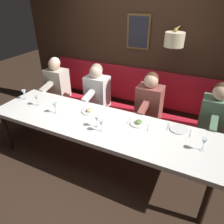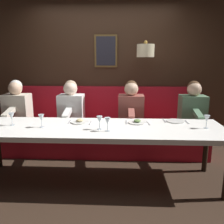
# 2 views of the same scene
# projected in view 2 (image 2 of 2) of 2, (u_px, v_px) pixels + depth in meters

# --- Properties ---
(ground_plane) EXTENTS (12.00, 12.00, 0.00)m
(ground_plane) POSITION_uv_depth(u_px,v_px,m) (97.00, 181.00, 3.07)
(ground_plane) COLOR #332319
(dining_table) EXTENTS (0.90, 3.20, 0.74)m
(dining_table) POSITION_uv_depth(u_px,v_px,m) (96.00, 131.00, 2.92)
(dining_table) COLOR white
(dining_table) RESTS_ON ground_plane
(banquette_bench) EXTENTS (0.52, 3.40, 0.45)m
(banquette_bench) POSITION_uv_depth(u_px,v_px,m) (103.00, 141.00, 3.89)
(banquette_bench) COLOR red
(banquette_bench) RESTS_ON ground_plane
(back_wall_panel) EXTENTS (0.59, 4.60, 2.90)m
(back_wall_panel) POSITION_uv_depth(u_px,v_px,m) (106.00, 71.00, 4.20)
(back_wall_panel) COLOR #382316
(back_wall_panel) RESTS_ON ground_plane
(diner_nearest) EXTENTS (0.60, 0.40, 0.79)m
(diner_nearest) POSITION_uv_depth(u_px,v_px,m) (193.00, 108.00, 3.68)
(diner_nearest) COLOR #567A5B
(diner_nearest) RESTS_ON banquette_bench
(diner_near) EXTENTS (0.60, 0.40, 0.79)m
(diner_near) POSITION_uv_depth(u_px,v_px,m) (131.00, 107.00, 3.73)
(diner_near) COLOR #934C42
(diner_near) RESTS_ON banquette_bench
(diner_middle) EXTENTS (0.60, 0.40, 0.79)m
(diner_middle) POSITION_uv_depth(u_px,v_px,m) (71.00, 107.00, 3.77)
(diner_middle) COLOR white
(diner_middle) RESTS_ON banquette_bench
(diner_far) EXTENTS (0.60, 0.40, 0.79)m
(diner_far) POSITION_uv_depth(u_px,v_px,m) (17.00, 106.00, 3.82)
(diner_far) COLOR beige
(diner_far) RESTS_ON banquette_bench
(place_setting_0) EXTENTS (0.24, 0.31, 0.01)m
(place_setting_0) POSITION_uv_depth(u_px,v_px,m) (176.00, 121.00, 3.14)
(place_setting_0) COLOR silver
(place_setting_0) RESTS_ON dining_table
(place_setting_1) EXTENTS (0.24, 0.31, 0.05)m
(place_setting_1) POSITION_uv_depth(u_px,v_px,m) (80.00, 121.00, 3.10)
(place_setting_1) COLOR silver
(place_setting_1) RESTS_ON dining_table
(place_setting_2) EXTENTS (0.24, 0.32, 0.05)m
(place_setting_2) POSITION_uv_depth(u_px,v_px,m) (137.00, 122.00, 3.07)
(place_setting_2) COLOR white
(place_setting_2) RESTS_ON dining_table
(wine_glass_0) EXTENTS (0.07, 0.07, 0.16)m
(wine_glass_0) POSITION_uv_depth(u_px,v_px,m) (108.00, 121.00, 2.70)
(wine_glass_0) COLOR silver
(wine_glass_0) RESTS_ON dining_table
(wine_glass_1) EXTENTS (0.07, 0.07, 0.16)m
(wine_glass_1) POSITION_uv_depth(u_px,v_px,m) (12.00, 116.00, 2.95)
(wine_glass_1) COLOR silver
(wine_glass_1) RESTS_ON dining_table
(wine_glass_2) EXTENTS (0.07, 0.07, 0.16)m
(wine_glass_2) POSITION_uv_depth(u_px,v_px,m) (207.00, 119.00, 2.82)
(wine_glass_2) COLOR silver
(wine_glass_2) RESTS_ON dining_table
(wine_glass_3) EXTENTS (0.07, 0.07, 0.16)m
(wine_glass_3) POSITION_uv_depth(u_px,v_px,m) (100.00, 120.00, 2.77)
(wine_glass_3) COLOR silver
(wine_glass_3) RESTS_ON dining_table
(wine_glass_5) EXTENTS (0.07, 0.07, 0.16)m
(wine_glass_5) POSITION_uv_depth(u_px,v_px,m) (41.00, 118.00, 2.86)
(wine_glass_5) COLOR silver
(wine_glass_5) RESTS_ON dining_table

